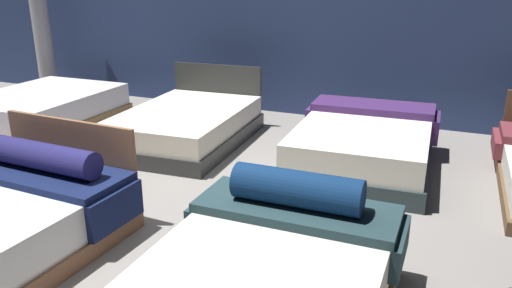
% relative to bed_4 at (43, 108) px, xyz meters
% --- Properties ---
extents(ground_plane, '(18.00, 18.00, 0.02)m').
position_rel_bed_4_xyz_m(ground_plane, '(3.46, -1.56, -0.24)').
color(ground_plane, gray).
extents(bed_4, '(1.65, 2.09, 0.46)m').
position_rel_bed_4_xyz_m(bed_4, '(0.00, 0.00, 0.00)').
color(bed_4, olive).
rests_on(bed_4, ground_plane).
extents(bed_5, '(1.54, 2.19, 0.85)m').
position_rel_bed_4_xyz_m(bed_5, '(2.37, 0.05, -0.00)').
color(bed_5, '#2D2E2D').
rests_on(bed_5, ground_plane).
extents(bed_6, '(1.60, 2.06, 0.58)m').
position_rel_bed_4_xyz_m(bed_6, '(4.64, 0.08, 0.03)').
color(bed_6, '#273335').
rests_on(bed_6, ground_plane).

